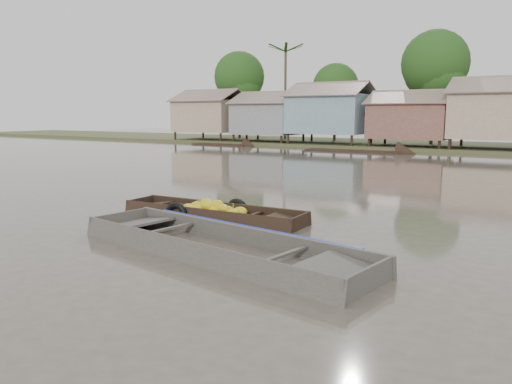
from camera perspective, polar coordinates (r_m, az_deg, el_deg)
The scene contains 3 objects.
ground at distance 12.06m, azimuth -1.30°, elevation -4.37°, with size 120.00×120.00×0.00m, color #4C463A.
banana_boat at distance 13.41m, azimuth -5.22°, elevation -2.44°, with size 5.24×1.48×0.73m.
viewer_boat at distance 10.10m, azimuth -4.22°, elevation -6.77°, with size 7.01×2.81×0.55m.
Camera 1 is at (6.39, -9.84, 2.79)m, focal length 35.00 mm.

